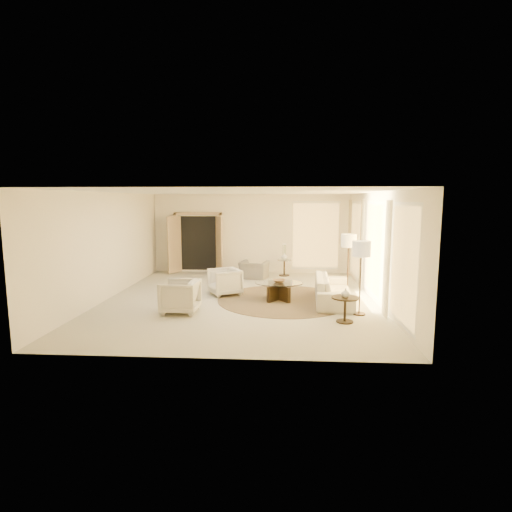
# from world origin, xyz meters

# --- Properties ---
(room) EXTENTS (7.04, 8.04, 2.83)m
(room) POSITION_xyz_m (0.00, 0.00, 1.40)
(room) COLOR beige
(room) RESTS_ON ground
(windows_right) EXTENTS (0.10, 6.40, 2.40)m
(windows_right) POSITION_xyz_m (3.45, 0.10, 1.35)
(windows_right) COLOR #FFCB66
(windows_right) RESTS_ON room
(window_back_corner) EXTENTS (1.70, 0.10, 2.40)m
(window_back_corner) POSITION_xyz_m (2.30, 3.95, 1.35)
(window_back_corner) COLOR #FFCB66
(window_back_corner) RESTS_ON room
(curtains_right) EXTENTS (0.06, 5.20, 2.60)m
(curtains_right) POSITION_xyz_m (3.40, 1.00, 1.30)
(curtains_right) COLOR #BEB28C
(curtains_right) RESTS_ON room
(french_doors) EXTENTS (1.95, 0.66, 2.16)m
(french_doors) POSITION_xyz_m (-1.90, 3.82, 1.07)
(french_doors) COLOR tan
(french_doors) RESTS_ON room
(area_rug) EXTENTS (4.50, 4.50, 0.01)m
(area_rug) POSITION_xyz_m (1.16, 0.00, 0.01)
(area_rug) COLOR #3B2D1B
(area_rug) RESTS_ON room
(sofa) EXTENTS (1.04, 2.33, 0.66)m
(sofa) POSITION_xyz_m (2.42, -0.15, 0.33)
(sofa) COLOR beige
(sofa) RESTS_ON room
(armchair_left) EXTENTS (1.01, 1.03, 0.80)m
(armchair_left) POSITION_xyz_m (-0.47, 0.48, 0.40)
(armchair_left) COLOR beige
(armchair_left) RESTS_ON room
(armchair_right) EXTENTS (0.79, 0.84, 0.84)m
(armchair_right) POSITION_xyz_m (-1.26, -1.34, 0.42)
(armchair_right) COLOR beige
(armchair_right) RESTS_ON room
(accent_chair) EXTENTS (0.99, 0.76, 0.77)m
(accent_chair) POSITION_xyz_m (0.18, 2.84, 0.39)
(accent_chair) COLOR gray
(accent_chair) RESTS_ON room
(coffee_table) EXTENTS (1.27, 1.27, 0.46)m
(coffee_table) POSITION_xyz_m (1.03, -0.00, 0.29)
(coffee_table) COLOR black
(coffee_table) RESTS_ON room
(end_table) EXTENTS (0.58, 0.58, 0.55)m
(end_table) POSITION_xyz_m (2.45, -1.86, 0.38)
(end_table) COLOR black
(end_table) RESTS_ON room
(side_table) EXTENTS (0.48, 0.48, 0.56)m
(side_table) POSITION_xyz_m (1.19, 3.40, 0.34)
(side_table) COLOR black
(side_table) RESTS_ON room
(floor_lamp_near) EXTENTS (0.41, 0.41, 1.69)m
(floor_lamp_near) POSITION_xyz_m (2.90, 0.61, 1.43)
(floor_lamp_near) COLOR black
(floor_lamp_near) RESTS_ON room
(floor_lamp_far) EXTENTS (0.41, 0.41, 1.69)m
(floor_lamp_far) POSITION_xyz_m (2.87, -1.25, 1.44)
(floor_lamp_far) COLOR black
(floor_lamp_far) RESTS_ON room
(bowl) EXTENTS (0.38, 0.38, 0.08)m
(bowl) POSITION_xyz_m (1.03, -0.00, 0.50)
(bowl) COLOR brown
(bowl) RESTS_ON coffee_table
(end_vase) EXTENTS (0.24, 0.24, 0.19)m
(end_vase) POSITION_xyz_m (2.45, -1.86, 0.64)
(end_vase) COLOR white
(end_vase) RESTS_ON end_table
(side_vase) EXTENTS (0.26, 0.26, 0.23)m
(side_vase) POSITION_xyz_m (1.19, 3.40, 0.67)
(side_vase) COLOR white
(side_vase) RESTS_ON side_table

